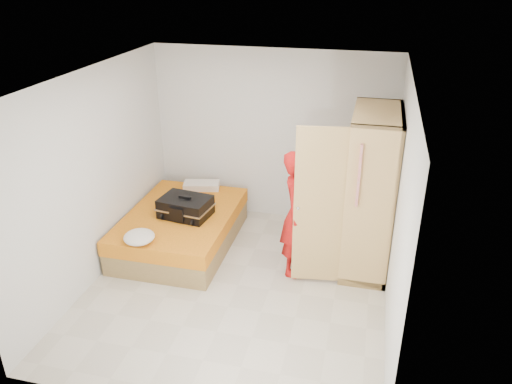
% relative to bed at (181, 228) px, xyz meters
% --- Properties ---
extents(room, '(4.00, 4.02, 2.60)m').
position_rel_bed_xyz_m(room, '(1.05, -0.78, 1.05)').
color(room, beige).
rests_on(room, ground).
extents(bed, '(1.42, 2.02, 0.50)m').
position_rel_bed_xyz_m(bed, '(0.00, 0.00, 0.00)').
color(bed, '#9E7B47').
rests_on(bed, ground).
extents(wardrobe, '(1.17, 1.26, 2.10)m').
position_rel_bed_xyz_m(wardrobe, '(2.50, 0.07, 0.75)').
color(wardrobe, '#E7B570').
rests_on(wardrobe, ground).
extents(person, '(0.48, 0.66, 1.66)m').
position_rel_bed_xyz_m(person, '(1.69, -0.26, 0.58)').
color(person, red).
rests_on(person, ground).
extents(suitcase, '(0.74, 0.59, 0.29)m').
position_rel_bed_xyz_m(suitcase, '(0.11, -0.05, 0.38)').
color(suitcase, black).
rests_on(suitcase, bed).
extents(round_cushion, '(0.39, 0.39, 0.15)m').
position_rel_bed_xyz_m(round_cushion, '(-0.20, -0.86, 0.32)').
color(round_cushion, white).
rests_on(round_cushion, bed).
extents(pillow, '(0.59, 0.39, 0.10)m').
position_rel_bed_xyz_m(pillow, '(0.02, 0.85, 0.30)').
color(pillow, white).
rests_on(pillow, bed).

